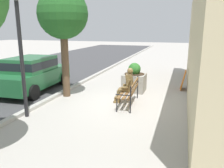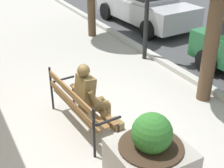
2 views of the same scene
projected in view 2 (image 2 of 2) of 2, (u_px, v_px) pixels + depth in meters
The scene contains 6 objects.
ground_plane at pixel (97, 127), 5.99m from camera, with size 80.00×80.00×0.00m, color #ADA8A0.
curb_stone at pixel (210, 89), 7.19m from camera, with size 60.00×0.20×0.12m, color #B2AFA8.
park_bench at pixel (78, 103), 5.74m from camera, with size 1.83×0.64×0.95m.
bronze_statue_seated at pixel (93, 99), 5.63m from camera, with size 0.61×0.80×1.37m.
concrete_planter at pixel (150, 163), 4.38m from camera, with size 0.99×0.99×1.31m.
parked_car_silver at pixel (144, 2), 11.36m from camera, with size 4.18×2.07×1.56m.
Camera 2 is at (4.44, -2.10, 3.54)m, focal length 50.53 mm.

